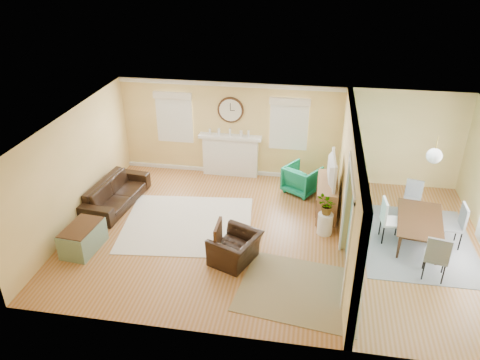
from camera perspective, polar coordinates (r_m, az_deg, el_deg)
name	(u,v)px	position (r m, az deg, el deg)	size (l,w,h in m)	color
floor	(273,237)	(10.44, 4.09, -6.94)	(9.00, 9.00, 0.00)	#985922
wall_back	(287,133)	(12.49, 5.71, 5.78)	(9.00, 0.02, 2.60)	tan
wall_front	(256,277)	(7.27, 1.94, -11.72)	(9.00, 0.02, 2.60)	tan
wall_left	(74,169)	(11.04, -19.57, 1.22)	(0.02, 6.00, 2.60)	tan
ceiling	(278,127)	(9.23, 4.62, 6.49)	(9.00, 6.00, 0.02)	white
partition	(349,182)	(10.00, 13.16, -0.27)	(0.17, 6.00, 2.60)	tan
fireplace	(230,155)	(12.83, -1.17, 3.11)	(1.70, 0.30, 1.17)	white
wall_clock	(231,110)	(12.44, -1.15, 8.53)	(0.70, 0.07, 0.70)	#422919
window_left	(174,114)	(12.86, -8.03, 8.00)	(1.05, 0.13, 1.42)	white
window_right	(289,120)	(12.31, 6.01, 7.23)	(1.05, 0.13, 1.42)	white
pendant	(434,156)	(9.63, 22.60, 2.73)	(0.30, 0.30, 0.55)	gold
rug_cream	(188,224)	(10.92, -6.40, -5.33)	(2.90, 2.52, 0.02)	beige
rug_jute	(300,290)	(9.09, 7.39, -13.18)	(2.25, 1.84, 0.01)	#97885D
rug_grey	(417,242)	(10.96, 20.78, -7.04)	(2.32, 2.90, 0.01)	gray
sofa	(116,193)	(11.87, -14.87, -1.55)	(2.14, 0.84, 0.62)	black
eames_chair	(235,248)	(9.54, -0.58, -8.34)	(0.95, 0.83, 0.62)	black
green_chair	(302,179)	(12.12, 7.56, 0.11)	(0.78, 0.81, 0.73)	#136D48
trunk	(83,238)	(10.43, -18.62, -6.70)	(0.69, 1.03, 0.57)	gray
credenza	(327,197)	(11.31, 10.50, -2.06)	(0.47, 1.39, 0.80)	#986843
tv	(328,169)	(10.98, 10.73, 1.27)	(1.15, 0.15, 0.66)	black
garden_stool	(325,224)	(10.58, 10.32, -5.27)	(0.34, 0.34, 0.50)	white
potted_plant	(327,205)	(10.34, 10.54, -3.07)	(0.40, 0.35, 0.45)	#337F33
dining_table	(419,231)	(10.81, 21.03, -5.79)	(1.64, 0.92, 0.58)	#422919
dining_chair_n	(413,197)	(11.62, 20.30, -1.94)	(0.47, 0.47, 0.88)	gray
dining_chair_s	(437,252)	(9.73, 22.89, -8.10)	(0.52, 0.52, 0.99)	gray
dining_chair_w	(392,217)	(10.53, 18.06, -4.34)	(0.47, 0.47, 0.99)	white
dining_chair_e	(453,222)	(10.82, 24.51, -4.68)	(0.44, 0.44, 0.99)	gray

